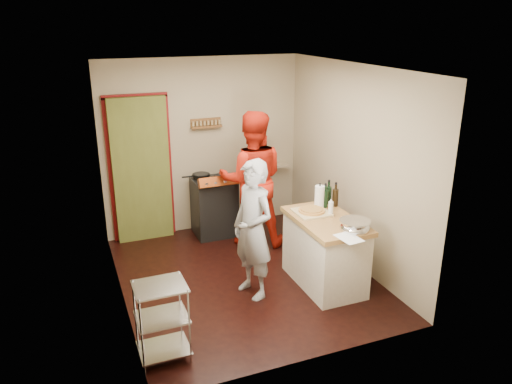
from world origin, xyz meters
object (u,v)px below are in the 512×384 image
Objects in this scene: person_stripe at (253,230)px; person_red at (252,180)px; island at (325,249)px; stove at (214,206)px; wire_shelving at (162,318)px.

person_red is at bearing 142.25° from person_stripe.
island is 0.98m from person_stripe.
island is at bearing 125.07° from person_red.
person_red is (-0.39, 1.43, 0.51)m from island.
stove is 0.77× the size of island.
stove reaches higher than wire_shelving.
person_red reaches higher than wire_shelving.
island is 1.56m from person_red.
wire_shelving is at bearing 70.11° from person_red.
island is at bearing -67.39° from stove.
wire_shelving is (-1.33, -2.62, -0.01)m from stove.
stove is 1.88m from person_stripe.
island is at bearing 17.83° from wire_shelving.
person_red is (0.51, 1.32, 0.14)m from person_stripe.
person_stripe is at bearing -92.92° from stove.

